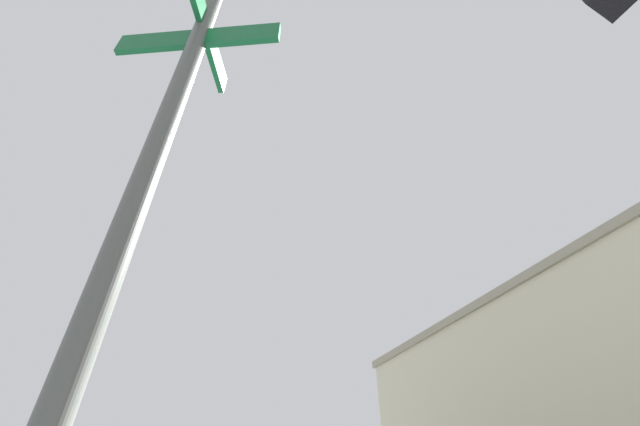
{
  "coord_description": "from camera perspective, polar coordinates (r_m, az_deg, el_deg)",
  "views": [
    {
      "loc": [
        -5.34,
        -6.89,
        1.54
      ],
      "look_at": [
        -7.2,
        -5.91,
        3.32
      ],
      "focal_mm": 23.31,
      "sensor_mm": 36.0,
      "label": 1
    }
  ],
  "objects": [
    {
      "name": "traffic_signal_near",
      "position": [
        2.79,
        10.19,
        22.12
      ],
      "size": [
        2.09,
        3.03,
        5.61
      ],
      "color": "#474C47",
      "rests_on": "ground_plane"
    }
  ]
}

